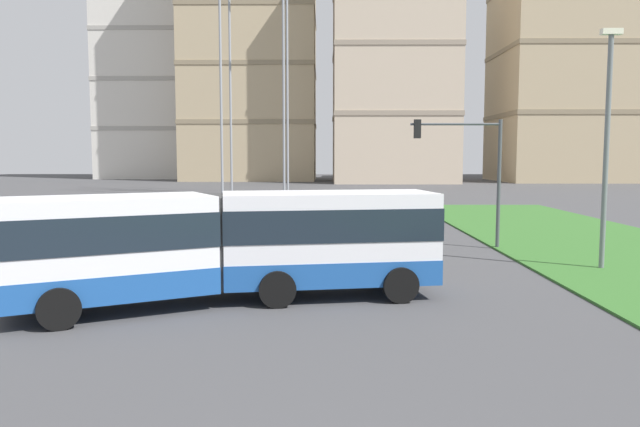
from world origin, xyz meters
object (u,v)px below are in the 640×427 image
(traffic_light_far_right, at_px, (469,159))
(streetlight_median, at_px, (607,139))
(apartment_tower_west, at_px, (158,63))
(apartment_tower_westcentre, at_px, (252,46))
(apartment_tower_centre, at_px, (393,54))
(articulated_bus, at_px, (231,243))
(apartment_tower_eastcentre, at_px, (567,54))

(traffic_light_far_right, xyz_separation_m, streetlight_median, (3.63, -4.97, 0.75))
(apartment_tower_west, bearing_deg, apartment_tower_westcentre, -26.05)
(apartment_tower_west, distance_m, apartment_tower_westcentre, 20.26)
(apartment_tower_west, xyz_separation_m, apartment_tower_centre, (40.77, -18.83, -1.56))
(apartment_tower_west, bearing_deg, articulated_bus, -73.98)
(apartment_tower_west, distance_m, apartment_tower_eastcentre, 70.19)
(apartment_tower_west, distance_m, apartment_tower_centre, 44.94)
(streetlight_median, bearing_deg, apartment_tower_westcentre, 104.87)
(streetlight_median, relative_size, apartment_tower_centre, 0.22)
(articulated_bus, distance_m, traffic_light_far_right, 13.39)
(articulated_bus, height_order, traffic_light_far_right, traffic_light_far_right)
(articulated_bus, height_order, apartment_tower_centre, apartment_tower_centre)
(streetlight_median, distance_m, apartment_tower_centre, 74.42)
(apartment_tower_centre, bearing_deg, streetlight_median, -90.47)
(streetlight_median, bearing_deg, articulated_bus, -158.57)
(streetlight_median, height_order, apartment_tower_eastcentre, apartment_tower_eastcentre)
(traffic_light_far_right, distance_m, streetlight_median, 6.20)
(apartment_tower_eastcentre, bearing_deg, apartment_tower_westcentre, 173.28)
(apartment_tower_centre, bearing_deg, apartment_tower_eastcentre, 8.21)
(apartment_tower_centre, height_order, apartment_tower_eastcentre, apartment_tower_eastcentre)
(apartment_tower_westcentre, bearing_deg, streetlight_median, -75.13)
(apartment_tower_centre, relative_size, apartment_tower_eastcentre, 0.97)
(articulated_bus, xyz_separation_m, apartment_tower_west, (-27.75, 96.66, 19.21))
(articulated_bus, relative_size, apartment_tower_west, 0.28)
(traffic_light_far_right, relative_size, apartment_tower_westcentre, 0.13)
(traffic_light_far_right, relative_size, apartment_tower_eastcentre, 0.14)
(streetlight_median, relative_size, apartment_tower_westcentre, 0.19)
(traffic_light_far_right, relative_size, apartment_tower_centre, 0.14)
(traffic_light_far_right, xyz_separation_m, apartment_tower_westcentre, (-18.38, 77.94, 18.42))
(apartment_tower_westcentre, bearing_deg, apartment_tower_west, 153.95)
(apartment_tower_westcentre, relative_size, apartment_tower_eastcentre, 1.12)
(apartment_tower_west, xyz_separation_m, apartment_tower_westcentre, (18.16, -8.88, 1.44))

